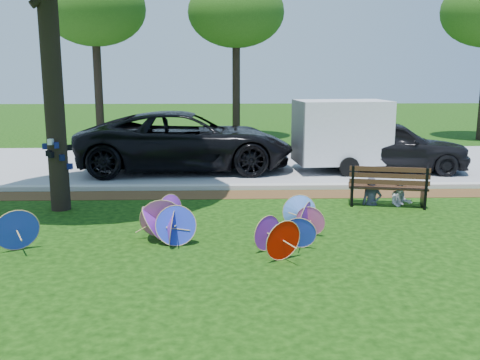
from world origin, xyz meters
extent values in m
plane|color=black|center=(0.00, 0.00, 0.00)|extent=(90.00, 90.00, 0.00)
cube|color=#472D16|center=(0.00, 4.50, 0.01)|extent=(90.00, 1.00, 0.01)
cube|color=#B7B5AD|center=(0.00, 5.20, 0.06)|extent=(90.00, 0.30, 0.12)
cube|color=gray|center=(0.00, 9.35, 0.01)|extent=(90.00, 8.00, 0.01)
cylinder|color=black|center=(-3.63, 3.14, 3.04)|extent=(0.44, 0.44, 6.07)
cone|color=pink|center=(-1.05, 0.88, 0.41)|extent=(0.86, 0.45, 0.82)
cone|color=#5893FF|center=(1.69, 1.40, 0.35)|extent=(0.71, 0.18, 0.71)
cone|color=purple|center=(0.90, 0.10, 0.33)|extent=(0.57, 0.51, 0.66)
cone|color=purple|center=(1.78, 1.02, 0.34)|extent=(0.49, 0.71, 0.68)
cone|color=#CF0C00|center=(1.12, -0.43, 0.36)|extent=(0.71, 0.53, 0.73)
cone|color=blue|center=(1.52, 0.19, 0.30)|extent=(0.64, 0.35, 0.61)
cone|color=blue|center=(-0.73, 0.50, 0.38)|extent=(0.77, 0.33, 0.76)
cone|color=blue|center=(-3.54, 0.21, 0.40)|extent=(0.83, 0.65, 0.80)
cone|color=purple|center=(-0.84, 0.43, 0.33)|extent=(0.18, 0.65, 0.66)
cone|color=#DF5090|center=(1.86, 0.97, 0.30)|extent=(0.61, 0.43, 0.60)
cone|color=purple|center=(-0.92, 1.71, 0.33)|extent=(0.54, 0.59, 0.67)
cone|color=purple|center=(-1.16, 0.79, 0.37)|extent=(0.45, 0.73, 0.69)
imported|color=black|center=(-1.05, 8.07, 0.95)|extent=(7.01, 3.54, 1.90)
imported|color=black|center=(5.46, 7.75, 0.82)|extent=(5.03, 2.50, 1.65)
cube|color=silver|center=(3.90, 7.73, 1.28)|extent=(2.93, 1.99, 2.56)
imported|color=#3C3F52|center=(3.71, 3.34, 0.64)|extent=(0.50, 0.36, 1.29)
imported|color=silver|center=(4.41, 3.34, 0.58)|extent=(0.59, 0.47, 1.16)
cylinder|color=black|center=(-5.33, 14.99, 2.50)|extent=(0.36, 0.36, 5.00)
ellipsoid|color=#16380C|center=(-5.33, 14.99, 5.80)|extent=(4.40, 4.40, 3.20)
cylinder|color=black|center=(0.77, 16.26, 2.50)|extent=(0.36, 0.36, 5.00)
ellipsoid|color=#16380C|center=(0.77, 16.26, 5.80)|extent=(4.40, 4.40, 3.20)
camera|label=1|loc=(0.16, -9.02, 3.14)|focal=40.00mm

